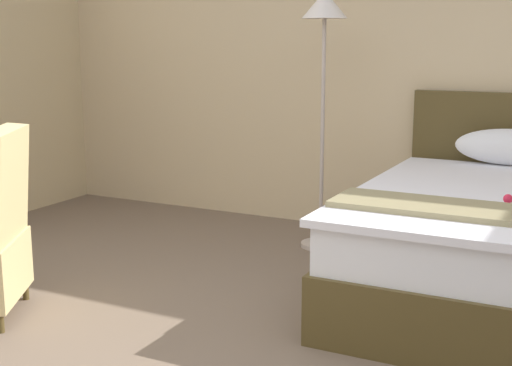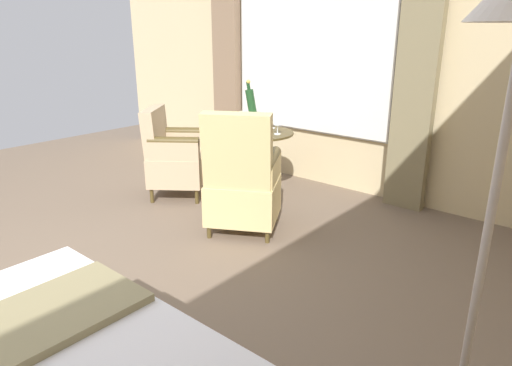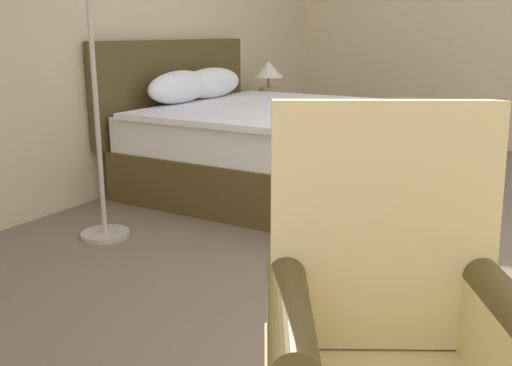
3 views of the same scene
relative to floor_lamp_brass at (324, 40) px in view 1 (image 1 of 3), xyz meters
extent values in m
cube|color=beige|center=(0.63, 0.68, 0.10)|extent=(6.69, 0.12, 3.12)
ellipsoid|color=white|center=(1.21, 0.36, -0.70)|extent=(0.75, 0.25, 0.25)
sphere|color=#DB2342|center=(1.36, -0.86, -0.79)|extent=(0.05, 0.05, 0.05)
cylinder|color=#B8AAA2|center=(0.00, 0.00, -1.44)|extent=(0.28, 0.28, 0.03)
cylinder|color=#B8AAA2|center=(0.00, 0.00, -0.64)|extent=(0.03, 0.03, 1.57)
cone|color=silver|center=(0.00, 0.00, 0.24)|extent=(0.31, 0.31, 0.18)
cylinder|color=#4D3E1E|center=(-1.12, -1.75, -1.41)|extent=(0.04, 0.04, 0.10)
cylinder|color=#4D3E1E|center=(-0.88, -2.16, -1.41)|extent=(0.04, 0.04, 0.10)
cube|color=#D9C182|center=(-1.01, -1.96, -0.74)|extent=(0.40, 0.54, 0.60)
camera|label=1|loc=(1.82, -4.61, 0.01)|focal=50.00mm
camera|label=2|loc=(1.42, 0.28, 0.12)|focal=32.00mm
camera|label=3|loc=(-2.27, -2.36, -0.29)|focal=40.00mm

